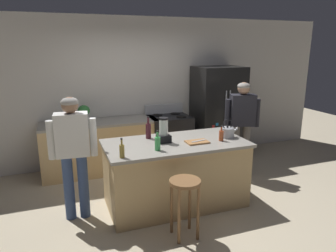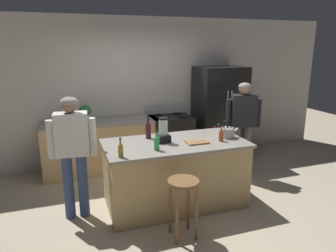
{
  "view_description": "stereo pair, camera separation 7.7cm",
  "coord_description": "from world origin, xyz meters",
  "px_view_note": "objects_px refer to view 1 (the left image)",
  "views": [
    {
      "loc": [
        -1.48,
        -3.74,
        2.17
      ],
      "look_at": [
        0.0,
        0.3,
        1.06
      ],
      "focal_mm": 33.19,
      "sensor_mm": 36.0,
      "label": 1
    },
    {
      "loc": [
        -1.41,
        -3.77,
        2.17
      ],
      "look_at": [
        0.0,
        0.3,
        1.06
      ],
      "focal_mm": 33.19,
      "sensor_mm": 36.0,
      "label": 2
    }
  ],
  "objects_px": {
    "chef_knife": "(198,141)",
    "bottle_soda": "(158,143)",
    "refrigerator": "(217,113)",
    "bottle_wine": "(148,130)",
    "blender_appliance": "(164,132)",
    "tea_kettle": "(227,132)",
    "stove_range": "(169,139)",
    "potted_plant": "(84,113)",
    "person_by_island_left": "(73,147)",
    "kitchen_island": "(175,173)",
    "bar_stool": "(185,193)",
    "person_by_sink_right": "(242,120)",
    "cutting_board": "(197,142)",
    "bottle_cooking_sauce": "(221,135)",
    "bottle_vinegar": "(122,151)"
  },
  "relations": [
    {
      "from": "chef_knife",
      "to": "bottle_soda",
      "type": "bearing_deg",
      "value": -179.78
    },
    {
      "from": "refrigerator",
      "to": "bottle_wine",
      "type": "distance_m",
      "value": 2.15
    },
    {
      "from": "blender_appliance",
      "to": "tea_kettle",
      "type": "distance_m",
      "value": 0.93
    },
    {
      "from": "stove_range",
      "to": "potted_plant",
      "type": "height_order",
      "value": "potted_plant"
    },
    {
      "from": "person_by_island_left",
      "to": "blender_appliance",
      "type": "bearing_deg",
      "value": -2.14
    },
    {
      "from": "kitchen_island",
      "to": "bar_stool",
      "type": "xyz_separation_m",
      "value": [
        -0.19,
        -0.77,
        0.09
      ]
    },
    {
      "from": "chef_knife",
      "to": "person_by_sink_right",
      "type": "bearing_deg",
      "value": 21.49
    },
    {
      "from": "refrigerator",
      "to": "person_by_island_left",
      "type": "height_order",
      "value": "refrigerator"
    },
    {
      "from": "bottle_wine",
      "to": "cutting_board",
      "type": "bearing_deg",
      "value": -37.27
    },
    {
      "from": "person_by_island_left",
      "to": "bottle_cooking_sauce",
      "type": "height_order",
      "value": "person_by_island_left"
    },
    {
      "from": "bottle_cooking_sauce",
      "to": "cutting_board",
      "type": "relative_size",
      "value": 0.72
    },
    {
      "from": "person_by_sink_right",
      "to": "chef_knife",
      "type": "distance_m",
      "value": 1.34
    },
    {
      "from": "stove_range",
      "to": "potted_plant",
      "type": "relative_size",
      "value": 3.65
    },
    {
      "from": "kitchen_island",
      "to": "chef_knife",
      "type": "height_order",
      "value": "chef_knife"
    },
    {
      "from": "refrigerator",
      "to": "bottle_cooking_sauce",
      "type": "height_order",
      "value": "refrigerator"
    },
    {
      "from": "refrigerator",
      "to": "person_by_island_left",
      "type": "bearing_deg",
      "value": -153.31
    },
    {
      "from": "refrigerator",
      "to": "chef_knife",
      "type": "height_order",
      "value": "refrigerator"
    },
    {
      "from": "bottle_wine",
      "to": "tea_kettle",
      "type": "height_order",
      "value": "bottle_wine"
    },
    {
      "from": "bar_stool",
      "to": "chef_knife",
      "type": "bearing_deg",
      "value": 53.88
    },
    {
      "from": "kitchen_island",
      "to": "bottle_cooking_sauce",
      "type": "xyz_separation_m",
      "value": [
        0.6,
        -0.17,
        0.53
      ]
    },
    {
      "from": "bar_stool",
      "to": "bottle_cooking_sauce",
      "type": "relative_size",
      "value": 3.29
    },
    {
      "from": "kitchen_island",
      "to": "bottle_cooking_sauce",
      "type": "distance_m",
      "value": 0.82
    },
    {
      "from": "kitchen_island",
      "to": "bottle_vinegar",
      "type": "distance_m",
      "value": 1.04
    },
    {
      "from": "cutting_board",
      "to": "chef_knife",
      "type": "xyz_separation_m",
      "value": [
        0.02,
        0.0,
        0.01
      ]
    },
    {
      "from": "bottle_soda",
      "to": "bottle_vinegar",
      "type": "bearing_deg",
      "value": -166.88
    },
    {
      "from": "bottle_soda",
      "to": "cutting_board",
      "type": "height_order",
      "value": "bottle_soda"
    },
    {
      "from": "person_by_island_left",
      "to": "tea_kettle",
      "type": "height_order",
      "value": "person_by_island_left"
    },
    {
      "from": "bottle_wine",
      "to": "stove_range",
      "type": "bearing_deg",
      "value": 58.11
    },
    {
      "from": "potted_plant",
      "to": "tea_kettle",
      "type": "xyz_separation_m",
      "value": [
        1.82,
        -1.59,
        -0.09
      ]
    },
    {
      "from": "person_by_sink_right",
      "to": "bottle_cooking_sauce",
      "type": "xyz_separation_m",
      "value": [
        -0.81,
        -0.74,
        0.02
      ]
    },
    {
      "from": "person_by_island_left",
      "to": "tea_kettle",
      "type": "distance_m",
      "value": 2.11
    },
    {
      "from": "person_by_island_left",
      "to": "stove_range",
      "type": "bearing_deg",
      "value": 38.53
    },
    {
      "from": "bottle_vinegar",
      "to": "bottle_cooking_sauce",
      "type": "distance_m",
      "value": 1.43
    },
    {
      "from": "stove_range",
      "to": "blender_appliance",
      "type": "height_order",
      "value": "blender_appliance"
    },
    {
      "from": "potted_plant",
      "to": "blender_appliance",
      "type": "distance_m",
      "value": 1.75
    },
    {
      "from": "bottle_wine",
      "to": "bottle_soda",
      "type": "bearing_deg",
      "value": -94.45
    },
    {
      "from": "bottle_wine",
      "to": "person_by_sink_right",
      "type": "bearing_deg",
      "value": 9.35
    },
    {
      "from": "bar_stool",
      "to": "cutting_board",
      "type": "xyz_separation_m",
      "value": [
        0.45,
        0.64,
        0.38
      ]
    },
    {
      "from": "blender_appliance",
      "to": "tea_kettle",
      "type": "bearing_deg",
      "value": -5.64
    },
    {
      "from": "person_by_sink_right",
      "to": "person_by_island_left",
      "type": "bearing_deg",
      "value": -170.07
    },
    {
      "from": "bottle_wine",
      "to": "tea_kettle",
      "type": "bearing_deg",
      "value": -17.34
    },
    {
      "from": "person_by_sink_right",
      "to": "cutting_board",
      "type": "bearing_deg",
      "value": -148.69
    },
    {
      "from": "potted_plant",
      "to": "cutting_board",
      "type": "bearing_deg",
      "value": -52.13
    },
    {
      "from": "blender_appliance",
      "to": "bottle_wine",
      "type": "bearing_deg",
      "value": 120.33
    },
    {
      "from": "tea_kettle",
      "to": "bar_stool",
      "type": "bearing_deg",
      "value": -142.81
    },
    {
      "from": "stove_range",
      "to": "bottle_vinegar",
      "type": "xyz_separation_m",
      "value": [
        -1.28,
        -1.88,
        0.53
      ]
    },
    {
      "from": "bar_stool",
      "to": "tea_kettle",
      "type": "height_order",
      "value": "tea_kettle"
    },
    {
      "from": "bar_stool",
      "to": "bottle_soda",
      "type": "distance_m",
      "value": 0.71
    },
    {
      "from": "stove_range",
      "to": "refrigerator",
      "type": "bearing_deg",
      "value": -1.42
    },
    {
      "from": "blender_appliance",
      "to": "cutting_board",
      "type": "height_order",
      "value": "blender_appliance"
    }
  ]
}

